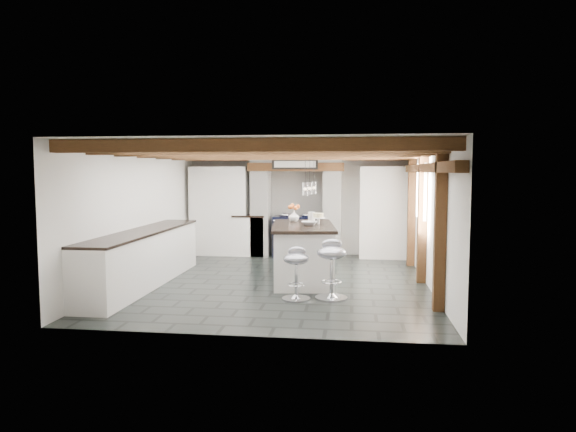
# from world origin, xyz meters

# --- Properties ---
(ground) EXTENTS (6.00, 6.00, 0.00)m
(ground) POSITION_xyz_m (0.00, 0.00, 0.00)
(ground) COLOR black
(ground) RESTS_ON ground
(room_shell) EXTENTS (6.00, 6.03, 6.00)m
(room_shell) POSITION_xyz_m (-0.61, 1.42, 1.07)
(room_shell) COLOR silver
(room_shell) RESTS_ON ground
(range_cooker) EXTENTS (1.00, 0.63, 0.99)m
(range_cooker) POSITION_xyz_m (0.00, 2.68, 0.47)
(range_cooker) COLOR black
(range_cooker) RESTS_ON ground
(kitchen_island) EXTENTS (1.26, 2.09, 1.31)m
(kitchen_island) POSITION_xyz_m (0.40, 0.10, 0.50)
(kitchen_island) COLOR white
(kitchen_island) RESTS_ON ground
(bar_stool_near) EXTENTS (0.48, 0.48, 0.89)m
(bar_stool_near) POSITION_xyz_m (0.94, -1.14, 0.55)
(bar_stool_near) COLOR silver
(bar_stool_near) RESTS_ON ground
(bar_stool_far) EXTENTS (0.44, 0.44, 0.78)m
(bar_stool_far) POSITION_xyz_m (0.43, -1.24, 0.49)
(bar_stool_far) COLOR silver
(bar_stool_far) RESTS_ON ground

